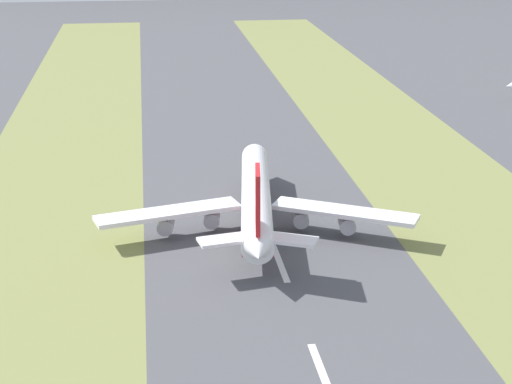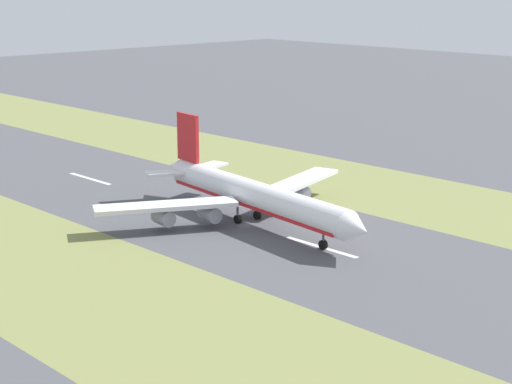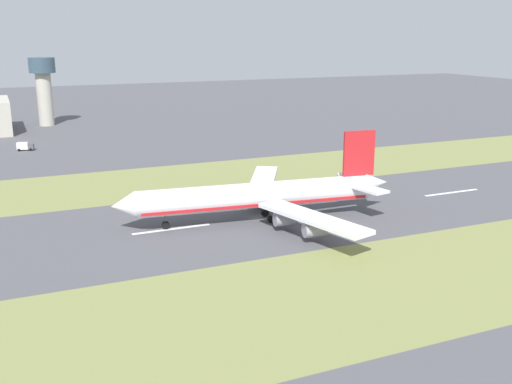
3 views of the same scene
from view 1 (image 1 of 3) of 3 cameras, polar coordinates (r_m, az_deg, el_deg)
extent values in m
plane|color=#4C4C51|center=(177.02, 0.63, -2.24)|extent=(800.00, 800.00, 0.00)
cube|color=olive|center=(176.81, -13.98, -2.87)|extent=(40.00, 600.00, 0.01)
cube|color=olive|center=(188.32, 14.32, -1.52)|extent=(40.00, 600.00, 0.01)
cube|color=silver|center=(125.01, 4.50, -12.09)|extent=(1.20, 18.00, 0.01)
cube|color=silver|center=(159.88, 1.58, -4.69)|extent=(1.20, 18.00, 0.01)
cube|color=silver|center=(196.72, -0.23, 0.01)|extent=(1.20, 18.00, 0.01)
cylinder|color=white|center=(175.74, 0.00, -0.25)|extent=(12.59, 56.32, 6.00)
cone|color=white|center=(204.73, -0.10, 2.61)|extent=(6.43, 5.66, 5.88)
cone|color=white|center=(146.57, 0.14, -4.01)|extent=(5.78, 6.56, 5.10)
cube|color=red|center=(176.29, 0.00, -0.75)|extent=(12.03, 54.06, 0.70)
cube|color=white|center=(169.97, -5.88, -1.37)|extent=(29.56, 13.39, 0.90)
cube|color=white|center=(170.37, 5.93, -1.32)|extent=(28.30, 19.23, 0.90)
cylinder|color=#93939E|center=(173.28, -2.96, -1.74)|extent=(3.75, 5.15, 3.20)
cylinder|color=#93939E|center=(170.63, -6.03, -2.17)|extent=(3.75, 5.15, 3.20)
cylinder|color=#93939E|center=(173.48, 2.99, -1.72)|extent=(3.75, 5.15, 3.20)
cylinder|color=#93939E|center=(171.04, 6.07, -2.12)|extent=(3.75, 5.15, 3.20)
cube|color=red|center=(148.39, 0.12, -0.51)|extent=(1.74, 8.04, 11.00)
cube|color=white|center=(151.13, -1.97, -3.20)|extent=(10.66, 6.26, 0.60)
cube|color=white|center=(151.27, 2.20, -3.18)|extent=(10.92, 8.19, 0.60)
cylinder|color=#59595E|center=(197.06, -0.07, 0.81)|extent=(0.50, 0.50, 3.20)
cylinder|color=black|center=(197.57, -0.07, 0.37)|extent=(1.11, 1.89, 1.80)
cylinder|color=#59595E|center=(174.20, -0.84, -1.73)|extent=(0.50, 0.50, 3.20)
cylinder|color=black|center=(174.78, -0.84, -2.22)|extent=(1.11, 1.89, 1.80)
cylinder|color=#59595E|center=(174.25, 0.87, -1.72)|extent=(0.50, 0.50, 3.20)
cylinder|color=black|center=(174.83, 0.86, -2.21)|extent=(1.11, 1.89, 1.80)
cone|color=white|center=(296.84, 16.67, 6.78)|extent=(3.89, 4.55, 4.49)
camera|label=2|loc=(321.56, 19.27, 15.64)|focal=60.00mm
camera|label=3|loc=(241.55, -33.05, 11.03)|focal=42.00mm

